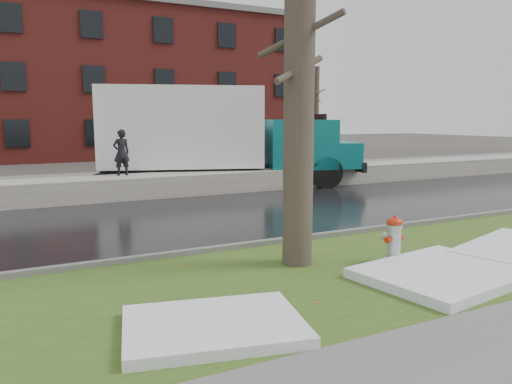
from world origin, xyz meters
name	(u,v)px	position (x,y,z in m)	size (l,w,h in m)	color
ground	(318,254)	(0.00, 0.00, 0.00)	(120.00, 120.00, 0.00)	#47423D
verge	(358,270)	(0.00, -1.25, 0.02)	(60.00, 4.50, 0.04)	#2E4918
road	(227,215)	(0.00, 4.50, 0.01)	(60.00, 7.00, 0.03)	black
parking_lot	(147,181)	(0.00, 13.00, 0.01)	(60.00, 9.00, 0.03)	slate
curb	(292,240)	(0.00, 1.00, 0.07)	(60.00, 0.15, 0.14)	slate
snowbank	(178,184)	(0.00, 8.70, 0.38)	(60.00, 1.60, 0.75)	#A8A39A
brick_building	(111,86)	(2.00, 30.00, 5.00)	(26.00, 12.00, 10.00)	maroon
bg_tree_right	(317,109)	(16.00, 24.00, 3.33)	(1.40, 1.62, 6.50)	brown
fire_hydrant	(394,237)	(0.82, -1.22, 0.51)	(0.44, 0.39, 0.89)	#A9ACB1
tree	(299,73)	(-0.76, -0.45, 3.43)	(1.31, 1.50, 6.74)	brown
box_truck	(213,135)	(1.89, 10.07, 2.03)	(11.52, 5.55, 3.84)	black
worker	(121,153)	(-1.87, 9.02, 1.52)	(0.56, 0.37, 1.55)	black
snow_patch_near	(443,274)	(0.93, -2.30, 0.12)	(2.60, 2.00, 0.16)	silver
snow_patch_far	(214,326)	(-3.24, -2.50, 0.11)	(2.20, 1.60, 0.14)	silver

